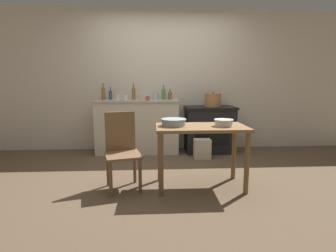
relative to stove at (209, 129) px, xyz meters
name	(u,v)px	position (x,y,z in m)	size (l,w,h in m)	color
ground_plane	(170,177)	(-0.80, -1.28, -0.42)	(14.00, 14.00, 0.00)	brown
wall_back	(165,81)	(-0.80, 0.31, 0.86)	(8.00, 0.07, 2.55)	beige
counter_cabinet	(138,126)	(-1.30, 0.02, 0.06)	(1.47, 0.54, 0.94)	beige
stove	(209,129)	(0.00, 0.00, 0.00)	(0.89, 0.59, 0.83)	black
work_table	(201,137)	(-0.45, -1.62, 0.21)	(1.06, 0.58, 0.75)	olive
chair	(122,149)	(-1.39, -1.58, 0.06)	(0.49, 0.49, 0.91)	brown
flour_sack	(202,149)	(-0.21, -0.45, -0.25)	(0.27, 0.19, 0.33)	beige
stock_pot	(213,100)	(0.04, -0.04, 0.53)	(0.30, 0.30, 0.26)	#B77A47
mixing_bowl_large	(224,122)	(-0.19, -1.65, 0.38)	(0.22, 0.22, 0.08)	silver
mixing_bowl_small	(174,122)	(-0.78, -1.59, 0.38)	(0.30, 0.30, 0.08)	#93A8B2
bottle_far_left	(170,96)	(-0.70, 0.14, 0.60)	(0.07, 0.07, 0.18)	olive
bottle_left	(103,94)	(-1.89, 0.08, 0.64)	(0.07, 0.07, 0.29)	olive
bottle_mid_left	(134,94)	(-1.36, 0.10, 0.64)	(0.07, 0.07, 0.29)	olive
bottle_center_left	(111,95)	(-1.77, 0.13, 0.62)	(0.06, 0.06, 0.22)	#3D5675
bottle_center	(164,94)	(-0.83, 0.09, 0.63)	(0.07, 0.07, 0.26)	#517F5B
bottle_center_right	(156,96)	(-0.97, 0.20, 0.60)	(0.08, 0.08, 0.18)	silver
cup_mid_right	(125,98)	(-1.50, -0.07, 0.57)	(0.09, 0.09, 0.09)	silver
cup_right	(148,98)	(-1.11, -0.11, 0.57)	(0.07, 0.07, 0.08)	#B74C42
cup_far_right	(140,98)	(-1.24, -0.06, 0.58)	(0.09, 0.09, 0.10)	beige
cup_end_right	(117,98)	(-1.63, -0.06, 0.58)	(0.08, 0.08, 0.09)	silver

